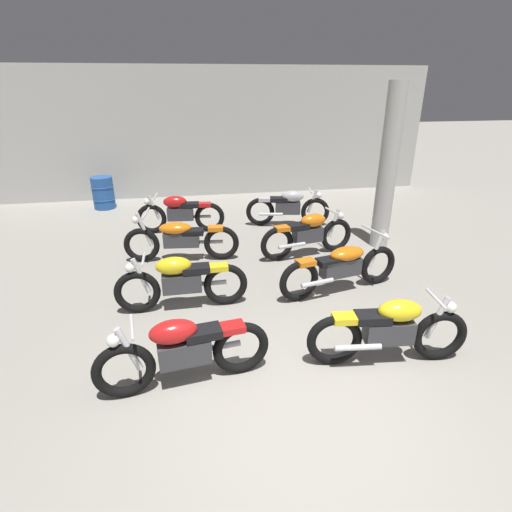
{
  "coord_description": "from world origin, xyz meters",
  "views": [
    {
      "loc": [
        -1.08,
        -2.88,
        3.18
      ],
      "look_at": [
        0.0,
        3.09,
        0.55
      ],
      "focal_mm": 28.39,
      "sensor_mm": 36.0,
      "label": 1
    }
  ],
  "objects_px": {
    "motorcycle_right_row_1": "(341,266)",
    "oil_drum": "(103,193)",
    "motorcycle_right_row_0": "(390,329)",
    "support_pillar": "(388,169)",
    "motorcycle_left_row_2": "(181,238)",
    "motorcycle_left_row_1": "(181,281)",
    "motorcycle_left_row_3": "(180,213)",
    "motorcycle_left_row_0": "(183,350)",
    "motorcycle_right_row_2": "(308,233)",
    "motorcycle_right_row_3": "(288,207)"
  },
  "relations": [
    {
      "from": "motorcycle_right_row_1",
      "to": "oil_drum",
      "type": "relative_size",
      "value": 2.52
    },
    {
      "from": "motorcycle_right_row_0",
      "to": "motorcycle_right_row_1",
      "type": "distance_m",
      "value": 1.82
    },
    {
      "from": "motorcycle_right_row_1",
      "to": "oil_drum",
      "type": "bearing_deg",
      "value": 128.84
    },
    {
      "from": "support_pillar",
      "to": "motorcycle_left_row_2",
      "type": "distance_m",
      "value": 4.24
    },
    {
      "from": "motorcycle_left_row_1",
      "to": "motorcycle_left_row_3",
      "type": "xyz_separation_m",
      "value": [
        0.01,
        3.43,
        0.0
      ]
    },
    {
      "from": "motorcycle_left_row_0",
      "to": "motorcycle_right_row_2",
      "type": "relative_size",
      "value": 1.01
    },
    {
      "from": "motorcycle_right_row_0",
      "to": "motorcycle_right_row_2",
      "type": "distance_m",
      "value": 3.35
    },
    {
      "from": "motorcycle_right_row_0",
      "to": "motorcycle_right_row_2",
      "type": "height_order",
      "value": "same"
    },
    {
      "from": "motorcycle_left_row_3",
      "to": "motorcycle_right_row_3",
      "type": "height_order",
      "value": "same"
    },
    {
      "from": "motorcycle_left_row_1",
      "to": "motorcycle_right_row_1",
      "type": "distance_m",
      "value": 2.54
    },
    {
      "from": "support_pillar",
      "to": "motorcycle_right_row_3",
      "type": "xyz_separation_m",
      "value": [
        -1.56,
        1.57,
        -1.14
      ]
    },
    {
      "from": "motorcycle_right_row_0",
      "to": "motorcycle_left_row_3",
      "type": "bearing_deg",
      "value": 115.17
    },
    {
      "from": "motorcycle_left_row_3",
      "to": "motorcycle_right_row_2",
      "type": "xyz_separation_m",
      "value": [
        2.44,
        -1.81,
        0.0
      ]
    },
    {
      "from": "support_pillar",
      "to": "motorcycle_right_row_1",
      "type": "bearing_deg",
      "value": -130.81
    },
    {
      "from": "motorcycle_right_row_1",
      "to": "oil_drum",
      "type": "height_order",
      "value": "motorcycle_right_row_1"
    },
    {
      "from": "motorcycle_right_row_1",
      "to": "motorcycle_right_row_2",
      "type": "height_order",
      "value": "motorcycle_right_row_1"
    },
    {
      "from": "motorcycle_right_row_0",
      "to": "motorcycle_right_row_3",
      "type": "height_order",
      "value": "same"
    },
    {
      "from": "motorcycle_left_row_2",
      "to": "motorcycle_left_row_3",
      "type": "xyz_separation_m",
      "value": [
        -0.0,
        1.62,
        0.01
      ]
    },
    {
      "from": "motorcycle_left_row_2",
      "to": "motorcycle_right_row_3",
      "type": "xyz_separation_m",
      "value": [
        2.51,
        1.64,
        0.01
      ]
    },
    {
      "from": "motorcycle_left_row_3",
      "to": "motorcycle_right_row_3",
      "type": "bearing_deg",
      "value": 0.51
    },
    {
      "from": "motorcycle_left_row_1",
      "to": "motorcycle_right_row_1",
      "type": "relative_size",
      "value": 0.92
    },
    {
      "from": "support_pillar",
      "to": "motorcycle_right_row_2",
      "type": "height_order",
      "value": "support_pillar"
    },
    {
      "from": "support_pillar",
      "to": "motorcycle_right_row_2",
      "type": "distance_m",
      "value": 2.01
    },
    {
      "from": "motorcycle_left_row_3",
      "to": "motorcycle_right_row_2",
      "type": "distance_m",
      "value": 3.04
    },
    {
      "from": "oil_drum",
      "to": "motorcycle_left_row_3",
      "type": "bearing_deg",
      "value": -48.75
    },
    {
      "from": "motorcycle_left_row_2",
      "to": "motorcycle_left_row_0",
      "type": "bearing_deg",
      "value": -90.08
    },
    {
      "from": "motorcycle_left_row_2",
      "to": "motorcycle_right_row_2",
      "type": "distance_m",
      "value": 2.45
    },
    {
      "from": "motorcycle_right_row_3",
      "to": "motorcycle_left_row_0",
      "type": "bearing_deg",
      "value": -116.05
    },
    {
      "from": "motorcycle_left_row_1",
      "to": "motorcycle_right_row_2",
      "type": "distance_m",
      "value": 2.94
    },
    {
      "from": "support_pillar",
      "to": "motorcycle_right_row_3",
      "type": "distance_m",
      "value": 2.49
    },
    {
      "from": "motorcycle_left_row_1",
      "to": "motorcycle_left_row_3",
      "type": "height_order",
      "value": "same"
    },
    {
      "from": "motorcycle_left_row_1",
      "to": "motorcycle_right_row_0",
      "type": "distance_m",
      "value": 2.99
    },
    {
      "from": "motorcycle_right_row_0",
      "to": "motorcycle_right_row_3",
      "type": "xyz_separation_m",
      "value": [
        0.09,
        5.18,
        0.0
      ]
    },
    {
      "from": "motorcycle_left_row_1",
      "to": "oil_drum",
      "type": "bearing_deg",
      "value": 109.31
    },
    {
      "from": "support_pillar",
      "to": "oil_drum",
      "type": "relative_size",
      "value": 3.76
    },
    {
      "from": "support_pillar",
      "to": "motorcycle_right_row_2",
      "type": "relative_size",
      "value": 1.64
    },
    {
      "from": "motorcycle_left_row_2",
      "to": "motorcycle_right_row_2",
      "type": "relative_size",
      "value": 1.11
    },
    {
      "from": "support_pillar",
      "to": "motorcycle_left_row_3",
      "type": "xyz_separation_m",
      "value": [
        -4.08,
        1.55,
        -1.14
      ]
    },
    {
      "from": "motorcycle_left_row_3",
      "to": "support_pillar",
      "type": "bearing_deg",
      "value": -20.76
    },
    {
      "from": "motorcycle_left_row_2",
      "to": "motorcycle_right_row_0",
      "type": "relative_size",
      "value": 1.1
    },
    {
      "from": "motorcycle_right_row_2",
      "to": "oil_drum",
      "type": "relative_size",
      "value": 2.3
    },
    {
      "from": "motorcycle_right_row_3",
      "to": "motorcycle_left_row_3",
      "type": "bearing_deg",
      "value": -179.49
    },
    {
      "from": "motorcycle_right_row_0",
      "to": "motorcycle_right_row_1",
      "type": "xyz_separation_m",
      "value": [
        0.1,
        1.82,
        -0.01
      ]
    },
    {
      "from": "motorcycle_left_row_0",
      "to": "motorcycle_left_row_3",
      "type": "distance_m",
      "value": 5.13
    },
    {
      "from": "motorcycle_left_row_2",
      "to": "motorcycle_right_row_0",
      "type": "xyz_separation_m",
      "value": [
        2.42,
        -3.55,
        0.01
      ]
    },
    {
      "from": "motorcycle_right_row_0",
      "to": "motorcycle_right_row_3",
      "type": "distance_m",
      "value": 5.19
    },
    {
      "from": "support_pillar",
      "to": "oil_drum",
      "type": "bearing_deg",
      "value": 147.76
    },
    {
      "from": "motorcycle_left_row_3",
      "to": "motorcycle_left_row_0",
      "type": "bearing_deg",
      "value": -90.03
    },
    {
      "from": "motorcycle_left_row_0",
      "to": "motorcycle_left_row_2",
      "type": "bearing_deg",
      "value": 89.92
    },
    {
      "from": "motorcycle_left_row_2",
      "to": "motorcycle_right_row_3",
      "type": "distance_m",
      "value": 3.0
    }
  ]
}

